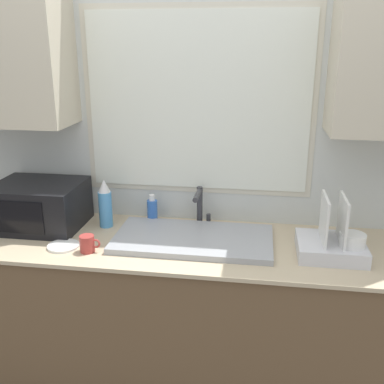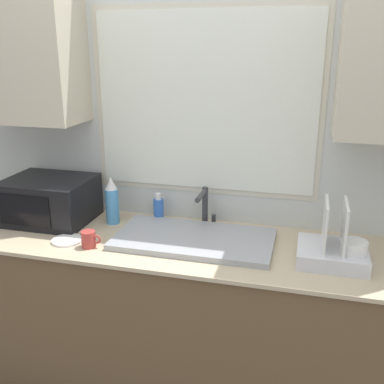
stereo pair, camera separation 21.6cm
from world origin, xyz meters
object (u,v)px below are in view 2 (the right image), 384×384
at_px(faucet, 205,204).
at_px(dish_rack, 334,249).
at_px(spray_bottle, 112,201).
at_px(soap_bottle, 159,209).
at_px(microwave, 50,200).
at_px(mug_near_sink, 89,239).

bearing_deg(faucet, dish_rack, -21.38).
bearing_deg(dish_rack, spray_bottle, 171.20).
height_order(dish_rack, soap_bottle, dish_rack).
distance_m(dish_rack, soap_bottle, 0.99).
bearing_deg(microwave, faucet, 8.43).
xyz_separation_m(faucet, dish_rack, (0.67, -0.26, -0.07)).
height_order(faucet, spray_bottle, spray_bottle).
relative_size(dish_rack, spray_bottle, 1.17).
bearing_deg(microwave, mug_near_sink, -36.12).
bearing_deg(dish_rack, soap_bottle, 163.43).
distance_m(faucet, dish_rack, 0.73).
distance_m(faucet, soap_bottle, 0.28).
height_order(dish_rack, spray_bottle, dish_rack).
bearing_deg(microwave, dish_rack, -4.99).
height_order(microwave, soap_bottle, microwave).
bearing_deg(microwave, spray_bottle, 7.64).
bearing_deg(mug_near_sink, spray_bottle, 93.07).
bearing_deg(dish_rack, mug_near_sink, -173.12).
xyz_separation_m(faucet, spray_bottle, (-0.51, -0.08, -0.00)).
bearing_deg(soap_bottle, spray_bottle, -157.62).
xyz_separation_m(soap_bottle, mug_near_sink, (-0.22, -0.42, -0.03)).
distance_m(microwave, dish_rack, 1.55).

